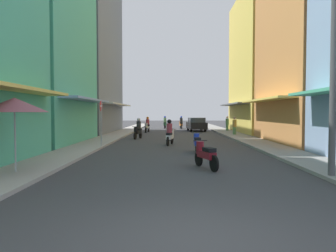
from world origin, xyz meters
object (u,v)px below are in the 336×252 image
motorbike_orange (181,123)px  street_sign_no_entry (101,117)px  motorbike_silver (147,125)px  vendor_umbrella (14,105)px  motorbike_blue (197,142)px  parked_car (196,124)px  motorbike_maroon (205,154)px  motorbike_white (170,134)px  motorbike_black (138,130)px  pedestrian_far (227,124)px  motorbike_green (165,123)px  pedestrian_foreground (235,126)px  utility_pole (334,57)px

motorbike_orange → street_sign_no_entry: size_ratio=0.68×
motorbike_silver → vendor_umbrella: vendor_umbrella is taller
motorbike_blue → parked_car: parked_car is taller
parked_car → vendor_umbrella: bearing=-107.0°
motorbike_maroon → motorbike_white: bearing=98.9°
motorbike_orange → motorbike_black: bearing=-103.6°
motorbike_orange → pedestrian_far: (4.67, -5.90, 0.11)m
parked_car → motorbike_green: bearing=121.3°
motorbike_black → vendor_umbrella: bearing=-99.3°
motorbike_green → motorbike_maroon: size_ratio=1.04×
motorbike_black → pedestrian_foreground: size_ratio=1.09×
motorbike_maroon → utility_pole: utility_pole is taller
motorbike_green → pedestrian_far: pedestrian_far is taller
vendor_umbrella → street_sign_no_entry: bearing=83.5°
parked_car → motorbike_silver: bearing=-155.5°
motorbike_maroon → pedestrian_far: (4.67, 22.42, 0.31)m
motorbike_white → pedestrian_far: bearing=67.3°
motorbike_silver → parked_car: bearing=24.5°
motorbike_blue → utility_pole: utility_pole is taller
motorbike_white → pedestrian_foreground: bearing=55.7°
motorbike_silver → utility_pole: bearing=-72.6°
utility_pole → parked_car: bearing=94.6°
motorbike_black → parked_car: 11.79m
pedestrian_far → motorbike_green: bearing=134.2°
motorbike_white → parked_car: bearing=79.6°
pedestrian_foreground → vendor_umbrella: bearing=-120.3°
pedestrian_far → vendor_umbrella: size_ratio=0.67×
motorbike_blue → motorbike_maroon: (-0.07, -4.51, 0.00)m
pedestrian_foreground → vendor_umbrella: vendor_umbrella is taller
motorbike_green → motorbike_silver: bearing=-101.4°
parked_car → pedestrian_foreground: 7.73m
motorbike_black → motorbike_green: 16.44m
motorbike_green → motorbike_white: same height
parked_car → pedestrian_foreground: size_ratio=2.57×
motorbike_orange → motorbike_green: bearing=154.6°
motorbike_white → vendor_umbrella: bearing=-116.6°
parked_car → street_sign_no_entry: (-6.66, -16.79, 0.98)m
vendor_umbrella → motorbike_blue: bearing=43.7°
motorbike_black → motorbike_silver: same height
motorbike_black → pedestrian_far: size_ratio=1.10×
motorbike_blue → pedestrian_foreground: bearing=70.6°
motorbike_black → vendor_umbrella: size_ratio=0.73×
motorbike_orange → motorbike_maroon: bearing=-90.0°
motorbike_green → pedestrian_foreground: pedestrian_foreground is taller
motorbike_black → street_sign_no_entry: street_sign_no_entry is taller
motorbike_black → motorbike_maroon: (3.72, -12.93, -0.20)m
vendor_umbrella → pedestrian_foreground: bearing=59.7°
motorbike_orange → street_sign_no_entry: street_sign_no_entry is taller
motorbike_orange → motorbike_white: same height
motorbike_black → motorbike_maroon: 13.45m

